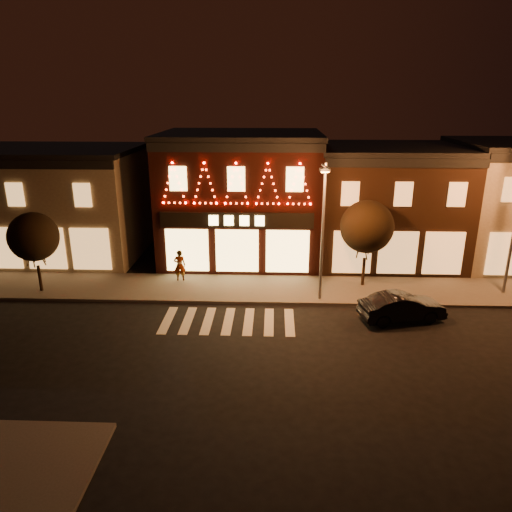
{
  "coord_description": "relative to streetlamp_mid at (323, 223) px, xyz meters",
  "views": [
    {
      "loc": [
        2.19,
        -17.13,
        10.53
      ],
      "look_at": [
        1.36,
        4.0,
        3.39
      ],
      "focal_mm": 33.55,
      "sensor_mm": 36.0,
      "label": 1
    }
  ],
  "objects": [
    {
      "name": "building_pulp",
      "position": [
        -4.66,
        7.59,
        -0.24
      ],
      "size": [
        10.2,
        8.34,
        8.3
      ],
      "color": "black",
      "rests_on": "ground"
    },
    {
      "name": "building_left",
      "position": [
        -17.66,
        7.6,
        -0.74
      ],
      "size": [
        12.2,
        8.28,
        7.3
      ],
      "color": "#736352",
      "rests_on": "ground"
    },
    {
      "name": "ground",
      "position": [
        -4.66,
        -6.39,
        -4.4
      ],
      "size": [
        120.0,
        120.0,
        0.0
      ],
      "primitive_type": "plane",
      "color": "black",
      "rests_on": "ground"
    },
    {
      "name": "building_right_a",
      "position": [
        4.84,
        7.6,
        -0.64
      ],
      "size": [
        9.2,
        8.28,
        7.5
      ],
      "color": "#351F12",
      "rests_on": "ground"
    },
    {
      "name": "tree_left",
      "position": [
        -15.44,
        0.74,
        -1.13
      ],
      "size": [
        2.67,
        2.67,
        4.46
      ],
      "rotation": [
        0.0,
        0.0,
        0.11
      ],
      "color": "black",
      "rests_on": "sidewalk_far"
    },
    {
      "name": "tree_right",
      "position": [
        2.67,
        2.29,
        -0.79
      ],
      "size": [
        2.95,
        2.95,
        4.94
      ],
      "rotation": [
        0.0,
        0.0,
        -0.01
      ],
      "color": "black",
      "rests_on": "sidewalk_far"
    },
    {
      "name": "sidewalk_far",
      "position": [
        -2.66,
        1.61,
        -4.33
      ],
      "size": [
        44.0,
        4.0,
        0.15
      ],
      "primitive_type": "cube",
      "color": "#47423D",
      "rests_on": "ground"
    },
    {
      "name": "streetlamp_mid",
      "position": [
        0.0,
        0.0,
        0.0
      ],
      "size": [
        0.49,
        1.66,
        7.24
      ],
      "rotation": [
        0.0,
        0.0,
        0.12
      ],
      "color": "#59595E",
      "rests_on": "sidewalk_far"
    },
    {
      "name": "pedestrian",
      "position": [
        -7.96,
        2.6,
        -3.32
      ],
      "size": [
        0.72,
        0.51,
        1.86
      ],
      "primitive_type": "imported",
      "rotation": [
        0.0,
        0.0,
        3.25
      ],
      "color": "gray",
      "rests_on": "sidewalk_far"
    },
    {
      "name": "dark_sedan",
      "position": [
        3.83,
        -1.92,
        -3.72
      ],
      "size": [
        4.37,
        2.35,
        1.37
      ],
      "primitive_type": "imported",
      "rotation": [
        0.0,
        0.0,
        1.8
      ],
      "color": "black",
      "rests_on": "ground"
    }
  ]
}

